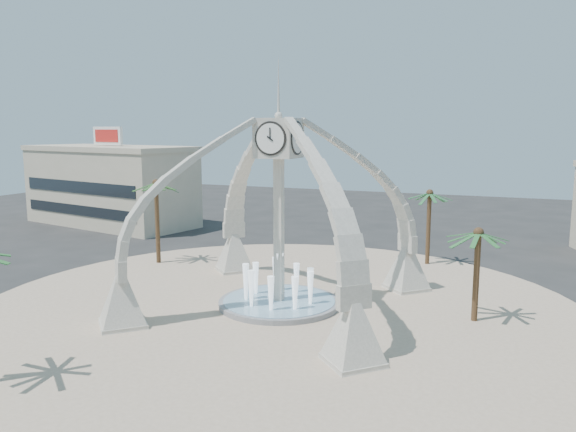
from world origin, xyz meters
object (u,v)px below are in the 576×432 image
at_px(clock_tower, 279,209).
at_px(palm_north, 430,194).
at_px(palm_east, 479,234).
at_px(palm_west, 156,185).
at_px(fountain, 279,302).

relative_size(clock_tower, palm_north, 2.58).
xyz_separation_m(clock_tower, palm_east, (12.19, 1.82, -1.05)).
distance_m(palm_east, palm_west, 27.26).
height_order(fountain, palm_north, palm_north).
bearing_deg(palm_west, palm_east, -11.06).
bearing_deg(palm_north, palm_west, -158.61).
height_order(clock_tower, palm_east, clock_tower).
relative_size(clock_tower, palm_west, 2.30).
relative_size(fountain, palm_east, 1.28).
xyz_separation_m(fountain, palm_west, (-14.53, 7.04, 6.62)).
bearing_deg(palm_east, palm_west, 168.94).
bearing_deg(palm_north, clock_tower, -115.02).
distance_m(fountain, palm_east, 13.35).
bearing_deg(clock_tower, palm_west, 154.13).
bearing_deg(fountain, palm_east, 8.49).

